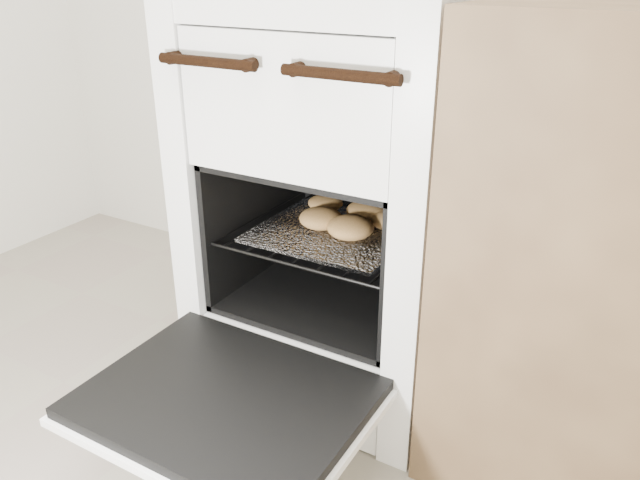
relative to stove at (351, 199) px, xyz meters
The scene contains 5 objects.
stove is the anchor object (origin of this frame).
oven_door 0.57m from the stove, 90.00° to the right, with size 0.55×0.43×0.04m.
oven_rack 0.09m from the stove, 90.00° to the right, with size 0.44×0.43×0.01m.
foil_sheet 0.10m from the stove, 90.00° to the right, with size 0.35×0.31×0.01m, color white.
baked_rolls 0.05m from the stove, 64.07° to the right, with size 0.30×0.26×0.05m.
Camera 1 is at (0.56, -0.11, 0.99)m, focal length 35.00 mm.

